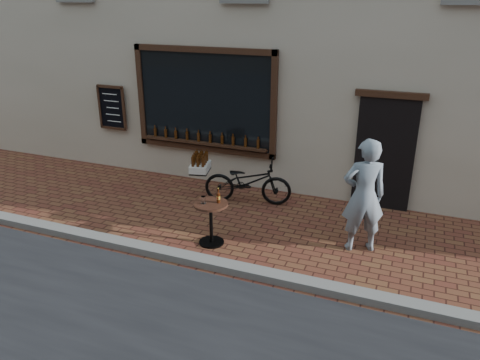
% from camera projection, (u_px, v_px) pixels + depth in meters
% --- Properties ---
extents(ground, '(90.00, 90.00, 0.00)m').
position_uv_depth(ground, '(223.00, 277.00, 7.05)').
color(ground, '#5C291D').
rests_on(ground, ground).
extents(kerb, '(90.00, 0.25, 0.12)m').
position_uv_depth(kerb, '(228.00, 267.00, 7.20)').
color(kerb, slate).
rests_on(kerb, ground).
extents(cargo_bicycle, '(2.10, 1.00, 0.99)m').
position_uv_depth(cargo_bicycle, '(246.00, 181.00, 9.39)').
color(cargo_bicycle, black).
rests_on(cargo_bicycle, ground).
extents(bistro_table, '(0.59, 0.59, 1.01)m').
position_uv_depth(bistro_table, '(211.00, 215.00, 7.81)').
color(bistro_table, black).
rests_on(bistro_table, ground).
extents(pedestrian, '(0.82, 0.70, 1.92)m').
position_uv_depth(pedestrian, '(364.00, 196.00, 7.49)').
color(pedestrian, gray).
rests_on(pedestrian, ground).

